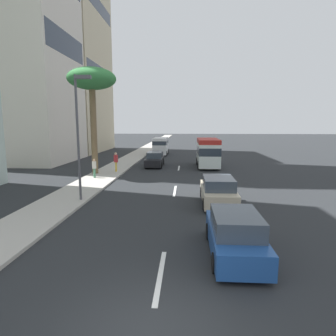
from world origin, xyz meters
TOP-DOWN VIEW (x-y plane):
  - ground_plane at (31.50, 0.00)m, footprint 198.00×198.00m
  - sidewalk_right at (31.50, 6.52)m, footprint 162.00×2.91m
  - lane_stripe_near at (2.53, 0.00)m, footprint 3.20×0.16m
  - lane_stripe_mid at (13.75, 0.00)m, footprint 3.20×0.16m
  - lane_stripe_far at (24.18, 0.00)m, footprint 3.20×0.16m
  - car_lead at (4.08, -2.49)m, footprint 4.32×1.79m
  - van_second at (37.13, 3.08)m, footprint 5.25×2.12m
  - minibus_third at (25.21, -3.08)m, footprint 6.08×2.30m
  - car_fourth at (10.77, -2.63)m, footprint 4.55×1.90m
  - car_fifth at (25.42, 2.67)m, footprint 4.78×1.80m
  - pedestrian_near_lamp at (17.55, 6.89)m, footprint 0.30×0.36m
  - pedestrian_mid_block at (20.73, 5.85)m, footprint 0.33×0.38m
  - palm_tree at (19.67, 7.51)m, footprint 4.21×4.21m
  - street_lamp at (10.55, 5.37)m, footprint 0.24×0.97m
  - office_tower_far at (42.12, 19.17)m, footprint 14.92×11.85m

SIDE VIEW (x-z plane):
  - ground_plane at x=31.50m, z-range 0.00..0.00m
  - lane_stripe_near at x=2.53m, z-range 0.00..0.01m
  - lane_stripe_mid at x=13.75m, z-range 0.00..0.01m
  - lane_stripe_far at x=24.18m, z-range 0.00..0.01m
  - sidewalk_right at x=31.50m, z-range 0.00..0.15m
  - car_fifth at x=25.42m, z-range -0.04..1.52m
  - car_fourth at x=10.77m, z-range -0.04..1.53m
  - car_lead at x=4.08m, z-range -0.04..1.55m
  - pedestrian_near_lamp at x=17.55m, z-range 0.22..1.79m
  - pedestrian_mid_block at x=20.73m, z-range 0.25..2.06m
  - van_second at x=37.13m, z-range 0.18..2.73m
  - minibus_third at x=25.21m, z-range 0.15..3.17m
  - street_lamp at x=10.55m, z-range 0.96..8.14m
  - palm_tree at x=19.67m, z-range 3.56..12.86m
  - office_tower_far at x=42.12m, z-range 0.00..42.61m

